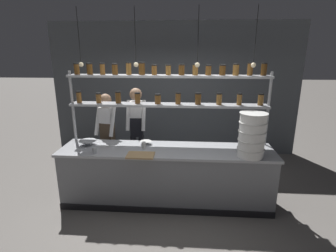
{
  "coord_description": "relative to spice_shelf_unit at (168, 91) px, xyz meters",
  "views": [
    {
      "loc": [
        0.3,
        -3.85,
        2.4
      ],
      "look_at": [
        0.01,
        0.2,
        1.24
      ],
      "focal_mm": 28.0,
      "sensor_mm": 36.0,
      "label": 1
    }
  ],
  "objects": [
    {
      "name": "ground_plane",
      "position": [
        -0.01,
        -0.33,
        -1.78
      ],
      "size": [
        40.0,
        40.0,
        0.0
      ],
      "primitive_type": "plane",
      "color": "slate"
    },
    {
      "name": "back_wall",
      "position": [
        -0.01,
        1.99,
        -0.26
      ],
      "size": [
        5.76,
        0.12,
        3.05
      ],
      "primitive_type": "cube",
      "color": "#4C5156",
      "rests_on": "ground_plane"
    },
    {
      "name": "chef_center",
      "position": [
        -0.63,
        0.51,
        -0.76
      ],
      "size": [
        0.36,
        0.3,
        1.76
      ],
      "rotation": [
        0.0,
        0.0,
        0.02
      ],
      "color": "black",
      "rests_on": "ground_plane"
    },
    {
      "name": "prep_bowl_center_front",
      "position": [
        -1.3,
        -0.25,
        -0.83
      ],
      "size": [
        0.28,
        0.28,
        0.08
      ],
      "color": "silver",
      "rests_on": "prep_counter"
    },
    {
      "name": "serving_cup_by_board",
      "position": [
        -0.36,
        -0.34,
        -0.81
      ],
      "size": [
        0.07,
        0.07,
        0.11
      ],
      "color": "silver",
      "rests_on": "prep_counter"
    },
    {
      "name": "chef_left",
      "position": [
        -1.13,
        0.28,
        -0.81
      ],
      "size": [
        0.4,
        0.33,
        1.68
      ],
      "rotation": [
        0.0,
        0.0,
        -0.2
      ],
      "color": "black",
      "rests_on": "ground_plane"
    },
    {
      "name": "prep_counter",
      "position": [
        -0.01,
        -0.33,
        -1.32
      ],
      "size": [
        3.36,
        0.76,
        0.92
      ],
      "color": "gray",
      "rests_on": "ground_plane"
    },
    {
      "name": "container_stack",
      "position": [
        1.24,
        -0.54,
        -0.54
      ],
      "size": [
        0.39,
        0.39,
        0.65
      ],
      "color": "white",
      "rests_on": "prep_counter"
    },
    {
      "name": "cutting_board",
      "position": [
        -0.36,
        -0.65,
        -0.85
      ],
      "size": [
        0.4,
        0.26,
        0.02
      ],
      "color": "#A88456",
      "rests_on": "prep_counter"
    },
    {
      "name": "pendant_light_row",
      "position": [
        -0.01,
        -0.33,
        0.48
      ],
      "size": [
        2.56,
        0.07,
        0.82
      ],
      "color": "black"
    },
    {
      "name": "prep_bowl_near_left",
      "position": [
        -0.36,
        -0.14,
        -0.84
      ],
      "size": [
        0.19,
        0.19,
        0.05
      ],
      "color": "silver",
      "rests_on": "prep_counter"
    },
    {
      "name": "spice_shelf_unit",
      "position": [
        0.0,
        0.0,
        0.0
      ],
      "size": [
        3.24,
        0.28,
        2.24
      ],
      "color": "#ADAFB5",
      "rests_on": "ground_plane"
    },
    {
      "name": "serving_cup_front",
      "position": [
        -1.07,
        -0.58,
        -0.82
      ],
      "size": [
        0.07,
        0.07,
        0.09
      ],
      "color": "#B2B7BC",
      "rests_on": "prep_counter"
    }
  ]
}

